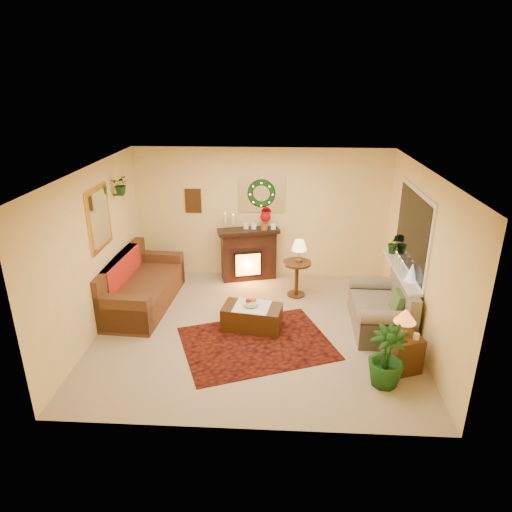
# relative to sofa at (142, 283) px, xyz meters

# --- Properties ---
(floor) EXTENTS (5.00, 5.00, 0.00)m
(floor) POSITION_rel_sofa_xyz_m (2.04, -0.73, -0.43)
(floor) COLOR beige
(floor) RESTS_ON ground
(ceiling) EXTENTS (5.00, 5.00, 0.00)m
(ceiling) POSITION_rel_sofa_xyz_m (2.04, -0.73, 2.17)
(ceiling) COLOR white
(ceiling) RESTS_ON ground
(wall_back) EXTENTS (5.00, 5.00, 0.00)m
(wall_back) POSITION_rel_sofa_xyz_m (2.04, 1.52, 0.87)
(wall_back) COLOR #EFD88C
(wall_back) RESTS_ON ground
(wall_front) EXTENTS (5.00, 5.00, 0.00)m
(wall_front) POSITION_rel_sofa_xyz_m (2.04, -2.98, 0.87)
(wall_front) COLOR #EFD88C
(wall_front) RESTS_ON ground
(wall_left) EXTENTS (4.50, 4.50, 0.00)m
(wall_left) POSITION_rel_sofa_xyz_m (-0.46, -0.73, 0.87)
(wall_left) COLOR #EFD88C
(wall_left) RESTS_ON ground
(wall_right) EXTENTS (4.50, 4.50, 0.00)m
(wall_right) POSITION_rel_sofa_xyz_m (4.54, -0.73, 0.87)
(wall_right) COLOR #EFD88C
(wall_right) RESTS_ON ground
(area_rug) EXTENTS (2.64, 2.33, 0.01)m
(area_rug) POSITION_rel_sofa_xyz_m (2.09, -1.15, -0.42)
(area_rug) COLOR #480D16
(area_rug) RESTS_ON floor
(sofa) EXTENTS (1.06, 2.18, 0.92)m
(sofa) POSITION_rel_sofa_xyz_m (0.00, 0.00, 0.00)
(sofa) COLOR brown
(sofa) RESTS_ON floor
(red_throw) EXTENTS (0.88, 1.43, 0.02)m
(red_throw) POSITION_rel_sofa_xyz_m (-0.04, 0.13, 0.03)
(red_throw) COLOR red
(red_throw) RESTS_ON sofa
(fireplace) EXTENTS (1.12, 0.61, 0.98)m
(fireplace) POSITION_rel_sofa_xyz_m (1.79, 1.31, 0.12)
(fireplace) COLOR black
(fireplace) RESTS_ON floor
(poinsettia) EXTENTS (0.20, 0.20, 0.20)m
(poinsettia) POSITION_rel_sofa_xyz_m (2.13, 1.31, 0.87)
(poinsettia) COLOR #AA0008
(poinsettia) RESTS_ON fireplace
(mantel_candle_a) EXTENTS (0.06, 0.06, 0.18)m
(mantel_candle_a) POSITION_rel_sofa_xyz_m (1.34, 1.32, 0.83)
(mantel_candle_a) COLOR #FFF8C8
(mantel_candle_a) RESTS_ON fireplace
(mantel_candle_b) EXTENTS (0.06, 0.06, 0.17)m
(mantel_candle_b) POSITION_rel_sofa_xyz_m (1.50, 1.25, 0.83)
(mantel_candle_b) COLOR white
(mantel_candle_b) RESTS_ON fireplace
(mantel_mirror) EXTENTS (0.92, 0.02, 0.72)m
(mantel_mirror) POSITION_rel_sofa_xyz_m (2.04, 1.50, 1.27)
(mantel_mirror) COLOR white
(mantel_mirror) RESTS_ON wall_back
(wreath) EXTENTS (0.55, 0.11, 0.55)m
(wreath) POSITION_rel_sofa_xyz_m (2.04, 1.46, 1.29)
(wreath) COLOR #194719
(wreath) RESTS_ON wall_back
(wall_art) EXTENTS (0.32, 0.03, 0.48)m
(wall_art) POSITION_rel_sofa_xyz_m (0.69, 1.50, 1.12)
(wall_art) COLOR #381E11
(wall_art) RESTS_ON wall_back
(gold_mirror) EXTENTS (0.03, 0.84, 1.00)m
(gold_mirror) POSITION_rel_sofa_xyz_m (-0.44, -0.43, 1.32)
(gold_mirror) COLOR gold
(gold_mirror) RESTS_ON wall_left
(hanging_plant) EXTENTS (0.33, 0.28, 0.36)m
(hanging_plant) POSITION_rel_sofa_xyz_m (-0.30, 0.32, 1.54)
(hanging_plant) COLOR #194719
(hanging_plant) RESTS_ON wall_left
(loveseat) EXTENTS (0.88, 1.48, 0.85)m
(loveseat) POSITION_rel_sofa_xyz_m (4.06, -0.54, -0.01)
(loveseat) COLOR #89705C
(loveseat) RESTS_ON floor
(window_frame) EXTENTS (0.03, 1.86, 1.36)m
(window_frame) POSITION_rel_sofa_xyz_m (4.53, -0.18, 1.12)
(window_frame) COLOR white
(window_frame) RESTS_ON wall_right
(window_glass) EXTENTS (0.02, 1.70, 1.22)m
(window_glass) POSITION_rel_sofa_xyz_m (4.51, -0.18, 1.12)
(window_glass) COLOR black
(window_glass) RESTS_ON wall_right
(window_sill) EXTENTS (0.22, 1.86, 0.04)m
(window_sill) POSITION_rel_sofa_xyz_m (4.42, -0.18, 0.44)
(window_sill) COLOR white
(window_sill) RESTS_ON wall_right
(mini_tree) EXTENTS (0.19, 0.19, 0.28)m
(mini_tree) POSITION_rel_sofa_xyz_m (4.45, -0.64, 0.61)
(mini_tree) COLOR white
(mini_tree) RESTS_ON window_sill
(sill_plant) EXTENTS (0.28, 0.22, 0.50)m
(sill_plant) POSITION_rel_sofa_xyz_m (4.44, 0.54, 0.66)
(sill_plant) COLOR black
(sill_plant) RESTS_ON window_sill
(side_table_round) EXTENTS (0.57, 0.57, 0.67)m
(side_table_round) POSITION_rel_sofa_xyz_m (2.74, 0.56, -0.10)
(side_table_round) COLOR #43220E
(side_table_round) RESTS_ON floor
(lamp_cream) EXTENTS (0.28, 0.28, 0.43)m
(lamp_cream) POSITION_rel_sofa_xyz_m (2.77, 0.56, 0.45)
(lamp_cream) COLOR #FFEC91
(lamp_cream) RESTS_ON side_table_round
(end_table_square) EXTENTS (0.55, 0.55, 0.53)m
(end_table_square) POSITION_rel_sofa_xyz_m (4.15, -1.67, -0.16)
(end_table_square) COLOR #53371F
(end_table_square) RESTS_ON floor
(lamp_tiffany) EXTENTS (0.30, 0.30, 0.44)m
(lamp_tiffany) POSITION_rel_sofa_xyz_m (4.13, -1.66, 0.32)
(lamp_tiffany) COLOR #F8A323
(lamp_tiffany) RESTS_ON end_table_square
(coffee_table) EXTENTS (1.00, 0.65, 0.39)m
(coffee_table) POSITION_rel_sofa_xyz_m (1.99, -0.68, -0.22)
(coffee_table) COLOR #47231B
(coffee_table) RESTS_ON floor
(fruit_bowl) EXTENTS (0.24, 0.24, 0.06)m
(fruit_bowl) POSITION_rel_sofa_xyz_m (1.97, -0.68, 0.02)
(fruit_bowl) COLOR silver
(fruit_bowl) RESTS_ON coffee_table
(floor_palm) EXTENTS (1.89, 1.89, 2.58)m
(floor_palm) POSITION_rel_sofa_xyz_m (3.84, -2.04, 0.02)
(floor_palm) COLOR #1D3C1B
(floor_palm) RESTS_ON floor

